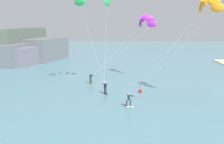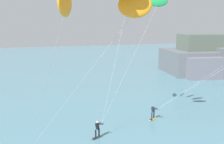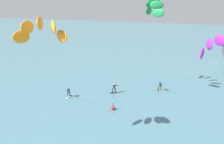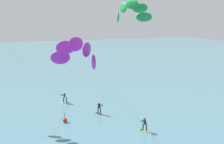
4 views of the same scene
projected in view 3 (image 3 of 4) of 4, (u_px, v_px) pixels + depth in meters
name	position (u px, v px, depth m)	size (l,w,h in m)	color
kitesurfer_nearshore	(152.00, 11.00, 27.02)	(7.70, 5.58, 14.79)	#333338
kitesurfer_mid_water	(214.00, 49.00, 19.43)	(8.46, 11.38, 11.32)	yellow
kitesurfer_far_out	(43.00, 36.00, 16.68)	(6.30, 11.71, 13.25)	white
marker_buoy	(113.00, 108.00, 26.42)	(0.56, 0.56, 1.38)	red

